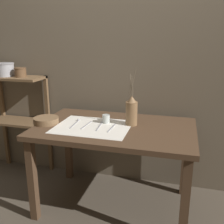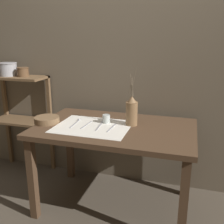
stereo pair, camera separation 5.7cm
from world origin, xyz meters
The scene contains 14 objects.
ground_plane centered at (0.00, 0.00, 0.00)m, with size 12.00×12.00×0.00m, color brown.
stone_wall_back centered at (0.00, 0.51, 1.20)m, with size 7.00×0.06×2.40m.
wooden_table centered at (0.00, 0.00, 0.65)m, with size 1.29×0.81×0.74m.
wooden_shelf_unit centered at (-1.14, 0.35, 0.74)m, with size 0.60×0.28×1.06m.
linen_cloth centered at (-0.17, -0.06, 0.74)m, with size 0.60×0.48×0.00m.
pitcher_with_flowers centered at (0.12, 0.07, 0.86)m, with size 0.10×0.10×0.46m.
wooden_bowl centered at (-0.58, -0.08, 0.77)m, with size 0.21×0.21×0.05m.
glass_tumbler_near centered at (-0.09, 0.06, 0.78)m, with size 0.06×0.06×0.07m.
spoon_outer centered at (-0.34, 0.01, 0.75)m, with size 0.03×0.22×0.02m.
knife_center centered at (-0.23, -0.04, 0.75)m, with size 0.03×0.21×0.00m.
spoon_inner centered at (-0.12, 0.01, 0.75)m, with size 0.04×0.22×0.02m.
fork_inner centered at (-0.01, -0.05, 0.75)m, with size 0.02×0.21×0.00m.
metal_pot_large centered at (-1.23, 0.32, 1.13)m, with size 0.19×0.19×0.13m.
metal_pot_small centered at (-1.06, 0.32, 1.11)m, with size 0.12×0.12×0.09m.
Camera 2 is at (0.56, -1.94, 1.45)m, focal length 42.00 mm.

